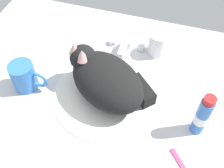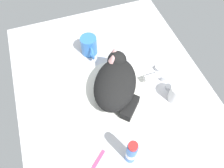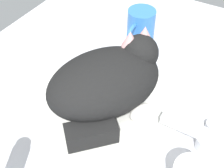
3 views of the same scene
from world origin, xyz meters
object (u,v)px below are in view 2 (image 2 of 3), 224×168
(coffee_mug, at_px, (89,46))
(rinse_cup, at_px, (177,94))
(toothpaste_bottle, at_px, (131,153))
(cat, at_px, (116,82))
(faucet, at_px, (160,77))

(coffee_mug, bearing_deg, rinse_cup, 36.50)
(toothpaste_bottle, bearing_deg, coffee_mug, 179.94)
(cat, relative_size, toothpaste_bottle, 2.01)
(rinse_cup, relative_size, toothpaste_bottle, 0.56)
(cat, height_order, coffee_mug, cat)
(coffee_mug, relative_size, rinse_cup, 1.42)
(rinse_cup, distance_m, toothpaste_bottle, 0.32)
(faucet, xyz_separation_m, cat, (-0.01, -0.21, 0.05))
(coffee_mug, height_order, rinse_cup, coffee_mug)
(cat, bearing_deg, faucet, 88.08)
(cat, xyz_separation_m, coffee_mug, (-0.25, -0.05, -0.03))
(faucet, bearing_deg, coffee_mug, -135.47)
(faucet, height_order, coffee_mug, coffee_mug)
(faucet, height_order, cat, cat)
(cat, relative_size, rinse_cup, 3.60)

